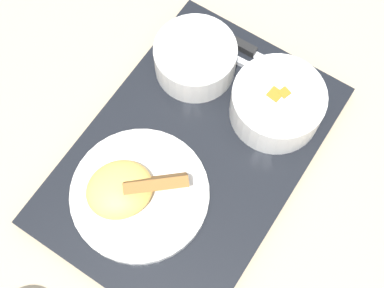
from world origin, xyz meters
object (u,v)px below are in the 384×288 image
at_px(plate_main, 135,191).
at_px(knife, 247,49).
at_px(spoon, 253,68).
at_px(bowl_soup, 195,57).
at_px(bowl_salad, 277,103).

xyz_separation_m(plate_main, knife, (-0.27, 0.03, -0.01)).
bearing_deg(spoon, knife, 133.70).
height_order(bowl_soup, knife, bowl_soup).
xyz_separation_m(plate_main, spoon, (-0.25, 0.06, -0.01)).
relative_size(bowl_salad, plate_main, 0.69).
relative_size(bowl_salad, knife, 0.70).
bearing_deg(spoon, bowl_soup, -151.16).
relative_size(bowl_soup, spoon, 0.82).
distance_m(bowl_salad, knife, 0.11).
distance_m(knife, spoon, 0.03).
bearing_deg(bowl_salad, spoon, -130.86).
height_order(bowl_soup, plate_main, plate_main).
bearing_deg(knife, bowl_soup, -127.06).
bearing_deg(plate_main, spoon, 167.38).
bearing_deg(bowl_salad, bowl_soup, -95.68).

